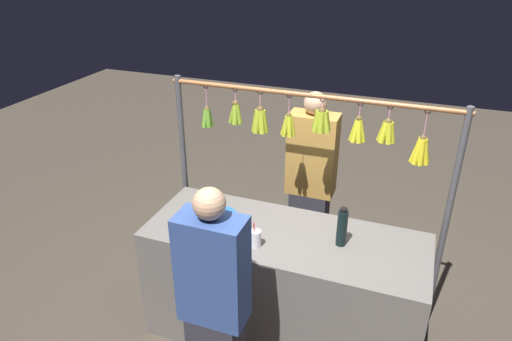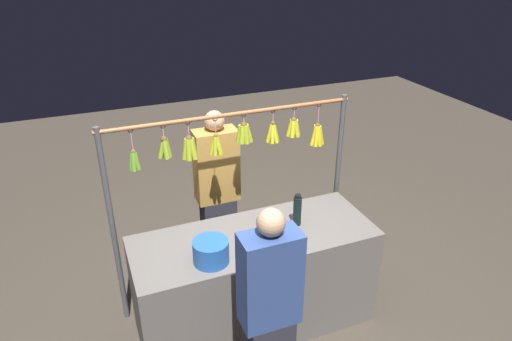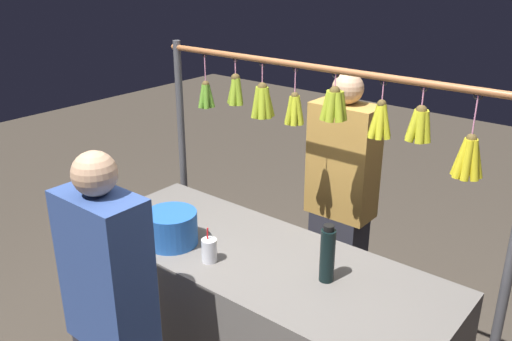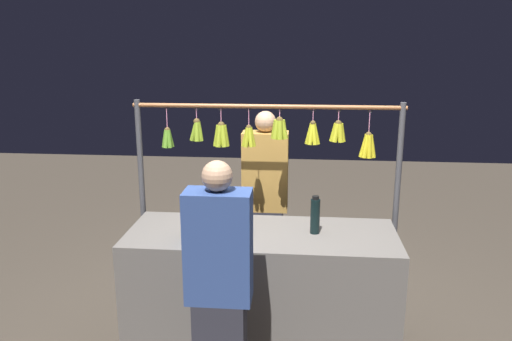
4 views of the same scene
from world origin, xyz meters
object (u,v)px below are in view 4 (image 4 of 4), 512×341
(blue_bucket, at_px, (200,228))
(vendor_person, at_px, (265,205))
(drink_cup, at_px, (239,234))
(customer_person, at_px, (219,295))
(water_bottle, at_px, (315,215))

(blue_bucket, bearing_deg, vendor_person, -109.72)
(drink_cup, bearing_deg, vendor_person, -95.69)
(vendor_person, bearing_deg, drink_cup, 84.31)
(drink_cup, xyz_separation_m, vendor_person, (-0.10, -1.00, -0.13))
(blue_bucket, distance_m, customer_person, 0.60)
(drink_cup, height_order, vendor_person, vendor_person)
(water_bottle, distance_m, vendor_person, 0.92)
(water_bottle, xyz_separation_m, drink_cup, (0.50, 0.21, -0.07))
(blue_bucket, xyz_separation_m, vendor_person, (-0.36, -1.00, -0.16))
(blue_bucket, xyz_separation_m, customer_person, (-0.21, 0.53, -0.19))
(water_bottle, bearing_deg, customer_person, 53.08)
(drink_cup, xyz_separation_m, customer_person, (0.04, 0.52, -0.16))
(drink_cup, distance_m, customer_person, 0.55)
(water_bottle, distance_m, customer_person, 0.94)
(blue_bucket, bearing_deg, customer_person, 111.97)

